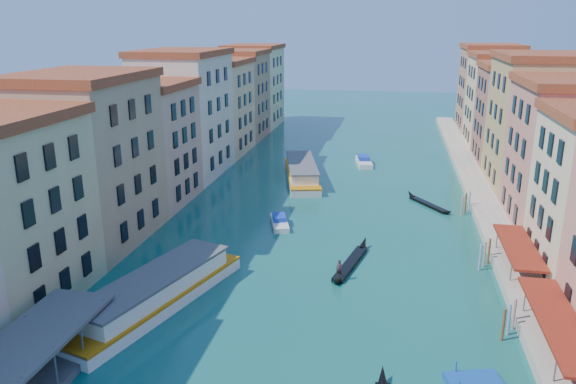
# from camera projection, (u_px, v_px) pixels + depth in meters

# --- Properties ---
(left_bank_palazzos) EXTENTS (12.80, 128.40, 21.00)m
(left_bank_palazzos) POSITION_uv_depth(u_px,v_px,m) (170.00, 125.00, 88.85)
(left_bank_palazzos) COLOR beige
(left_bank_palazzos) RESTS_ON ground
(right_bank_palazzos) EXTENTS (12.80, 128.40, 21.00)m
(right_bank_palazzos) POSITION_uv_depth(u_px,v_px,m) (546.00, 137.00, 79.21)
(right_bank_palazzos) COLOR brown
(right_bank_palazzos) RESTS_ON ground
(quay) EXTENTS (4.00, 140.00, 1.00)m
(quay) POSITION_uv_depth(u_px,v_px,m) (480.00, 196.00, 83.32)
(quay) COLOR #A69885
(quay) RESTS_ON ground
(restaurant_awnings) EXTENTS (3.20, 44.55, 3.12)m
(restaurant_awnings) POSITION_uv_depth(u_px,v_px,m) (561.00, 325.00, 43.07)
(restaurant_awnings) COLOR maroon
(restaurant_awnings) RESTS_ON ground
(vaporetto_stop) EXTENTS (5.40, 16.40, 3.65)m
(vaporetto_stop) POSITION_uv_depth(u_px,v_px,m) (27.00, 371.00, 39.95)
(vaporetto_stop) COLOR #555557
(vaporetto_stop) RESTS_ON ground
(mooring_poles_right) EXTENTS (1.44, 54.24, 3.20)m
(mooring_poles_right) POSITION_uv_depth(u_px,v_px,m) (503.00, 305.00, 49.56)
(mooring_poles_right) COLOR brown
(mooring_poles_right) RESTS_ON ground
(vaporetto_near) EXTENTS (10.76, 21.84, 3.17)m
(vaporetto_near) POSITION_uv_depth(u_px,v_px,m) (156.00, 292.00, 51.73)
(vaporetto_near) COLOR white
(vaporetto_near) RESTS_ON ground
(vaporetto_far) EXTENTS (9.37, 21.10, 3.06)m
(vaporetto_far) POSITION_uv_depth(u_px,v_px,m) (302.00, 172.00, 93.51)
(vaporetto_far) COLOR silver
(vaporetto_far) RESTS_ON ground
(gondola_fore) EXTENTS (3.58, 12.35, 2.48)m
(gondola_fore) POSITION_uv_depth(u_px,v_px,m) (350.00, 262.00, 60.65)
(gondola_fore) COLOR black
(gondola_fore) RESTS_ON ground
(gondola_far) EXTENTS (6.56, 9.03, 1.48)m
(gondola_far) POSITION_uv_depth(u_px,v_px,m) (428.00, 204.00, 80.53)
(gondola_far) COLOR black
(gondola_far) RESTS_ON ground
(motorboat_mid) EXTENTS (3.67, 6.49, 1.28)m
(motorboat_mid) POSITION_uv_depth(u_px,v_px,m) (279.00, 222.00, 72.63)
(motorboat_mid) COLOR silver
(motorboat_mid) RESTS_ON ground
(motorboat_far) EXTENTS (3.70, 7.86, 1.56)m
(motorboat_far) POSITION_uv_depth(u_px,v_px,m) (364.00, 161.00, 103.71)
(motorboat_far) COLOR silver
(motorboat_far) RESTS_ON ground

